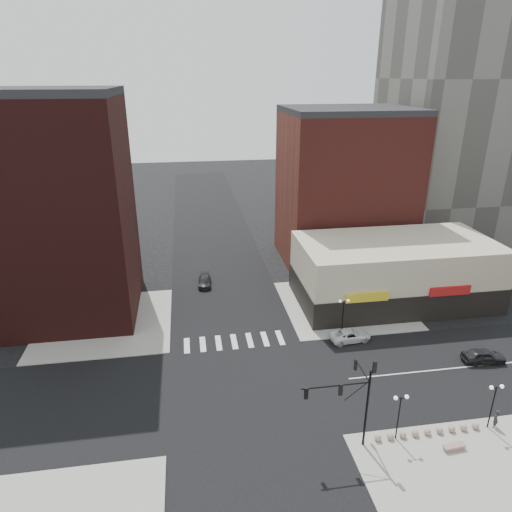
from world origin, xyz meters
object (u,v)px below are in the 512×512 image
object	(u,v)px
street_lamp_ne	(344,308)
street_lamp_se_a	(400,406)
stone_bench	(454,447)
dark_sedan_north	(205,281)
street_lamp_se_b	(495,396)
pedestrian	(496,419)
traffic_signal	(354,392)
white_suv	(350,335)
dark_sedan_east	(484,356)

from	to	relation	value
street_lamp_ne	street_lamp_se_a	bearing A→B (deg)	-93.58
stone_bench	dark_sedan_north	bearing A→B (deg)	114.14
street_lamp_se_a	street_lamp_ne	xyz separation A→B (m)	(1.00, 16.00, 0.00)
street_lamp_se_a	dark_sedan_north	size ratio (longest dim) A/B	0.99
street_lamp_se_b	pedestrian	bearing A→B (deg)	-5.70
traffic_signal	white_suv	size ratio (longest dim) A/B	1.74
street_lamp_ne	white_suv	distance (m)	3.09
street_lamp_se_b	street_lamp_ne	world-z (taller)	same
street_lamp_se_b	street_lamp_ne	distance (m)	17.46
dark_sedan_north	stone_bench	distance (m)	37.16
street_lamp_ne	dark_sedan_north	distance (m)	21.05
traffic_signal	pedestrian	world-z (taller)	traffic_signal
traffic_signal	white_suv	xyz separation A→B (m)	(5.20, 14.33, -4.34)
traffic_signal	street_lamp_ne	distance (m)	16.62
dark_sedan_east	white_suv	bearing A→B (deg)	68.99
white_suv	dark_sedan_north	xyz separation A→B (m)	(-14.94, 16.51, -0.01)
white_suv	dark_sedan_east	size ratio (longest dim) A/B	1.05
street_lamp_se_b	white_suv	xyz separation A→B (m)	(-6.56, 14.50, -2.67)
street_lamp_se_a	stone_bench	distance (m)	5.25
stone_bench	traffic_signal	bearing A→B (deg)	161.85
dark_sedan_east	pedestrian	xyz separation A→B (m)	(-4.75, -8.62, 0.22)
traffic_signal	dark_sedan_east	bearing A→B (deg)	26.18
white_suv	stone_bench	world-z (taller)	white_suv
traffic_signal	white_suv	bearing A→B (deg)	70.06
street_lamp_ne	dark_sedan_east	xyz separation A→B (m)	(12.30, -7.44, -2.57)
traffic_signal	dark_sedan_north	size ratio (longest dim) A/B	1.85
pedestrian	stone_bench	size ratio (longest dim) A/B	0.92
white_suv	dark_sedan_north	size ratio (longest dim) A/B	1.06
street_lamp_ne	street_lamp_se_b	bearing A→B (deg)	-66.37
white_suv	stone_bench	bearing A→B (deg)	-176.93
street_lamp_ne	dark_sedan_east	distance (m)	14.61
street_lamp_ne	pedestrian	size ratio (longest dim) A/B	2.52
street_lamp_se_a	dark_sedan_east	distance (m)	16.03
white_suv	dark_sedan_east	distance (m)	13.27
street_lamp_ne	dark_sedan_north	size ratio (longest dim) A/B	0.99
dark_sedan_east	street_lamp_ne	bearing A→B (deg)	64.42
traffic_signal	street_lamp_se_b	bearing A→B (deg)	-0.82
street_lamp_ne	traffic_signal	bearing A→B (deg)	-106.75
street_lamp_se_b	pedestrian	world-z (taller)	street_lamp_se_b
white_suv	stone_bench	distance (m)	16.49
white_suv	stone_bench	size ratio (longest dim) A/B	2.49
white_suv	street_lamp_se_a	bearing A→B (deg)	168.64
street_lamp_ne	pedestrian	world-z (taller)	street_lamp_ne
dark_sedan_east	dark_sedan_north	bearing A→B (deg)	55.63
street_lamp_ne	stone_bench	world-z (taller)	street_lamp_ne
street_lamp_se_a	white_suv	size ratio (longest dim) A/B	0.93
traffic_signal	stone_bench	xyz separation A→B (m)	(7.71, -1.96, -4.62)
street_lamp_se_a	stone_bench	bearing A→B (deg)	-24.42
street_lamp_ne	stone_bench	size ratio (longest dim) A/B	2.31
street_lamp_se_b	dark_sedan_east	distance (m)	10.39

